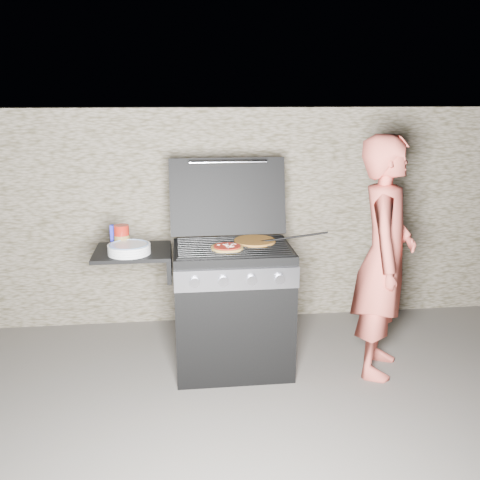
{
  "coord_description": "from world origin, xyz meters",
  "views": [
    {
      "loc": [
        -0.35,
        -3.46,
        1.91
      ],
      "look_at": [
        0.05,
        0.0,
        0.95
      ],
      "focal_mm": 40.0,
      "sensor_mm": 36.0,
      "label": 1
    }
  ],
  "objects": [
    {
      "name": "stone_wall",
      "position": [
        0.0,
        1.05,
        0.9
      ],
      "size": [
        8.0,
        0.35,
        1.8
      ],
      "primitive_type": "cube",
      "color": "gray",
      "rests_on": "ground"
    },
    {
      "name": "person",
      "position": [
        1.02,
        -0.13,
        0.83
      ],
      "size": [
        0.61,
        0.72,
        1.66
      ],
      "primitive_type": "imported",
      "rotation": [
        0.0,
        0.0,
        1.14
      ],
      "color": "#D7584A",
      "rests_on": "ground"
    },
    {
      "name": "pizza_plain",
      "position": [
        0.16,
        0.08,
        0.92
      ],
      "size": [
        0.36,
        0.36,
        0.02
      ],
      "primitive_type": "cylinder",
      "rotation": [
        0.0,
        0.0,
        0.32
      ],
      "color": "#B87D26",
      "rests_on": "gas_grill"
    },
    {
      "name": "plate_stack",
      "position": [
        -0.68,
        -0.08,
        0.93
      ],
      "size": [
        0.29,
        0.29,
        0.06
      ],
      "primitive_type": "cylinder",
      "rotation": [
        0.0,
        0.0,
        0.05
      ],
      "color": "silver",
      "rests_on": "gas_grill"
    },
    {
      "name": "gas_grill",
      "position": [
        -0.25,
        0.0,
        0.46
      ],
      "size": [
        1.34,
        0.79,
        0.91
      ],
      "primitive_type": null,
      "color": "black",
      "rests_on": "ground"
    },
    {
      "name": "ground",
      "position": [
        0.0,
        0.0,
        0.0
      ],
      "size": [
        50.0,
        50.0,
        0.0
      ],
      "primitive_type": "plane",
      "color": "#5E5853"
    },
    {
      "name": "pizza_topped",
      "position": [
        -0.04,
        -0.07,
        0.92
      ],
      "size": [
        0.27,
        0.27,
        0.02
      ],
      "primitive_type": null,
      "rotation": [
        0.0,
        0.0,
        0.33
      ],
      "color": "tan",
      "rests_on": "gas_grill"
    },
    {
      "name": "blue_carton",
      "position": [
        -0.78,
        0.11,
        0.98
      ],
      "size": [
        0.08,
        0.05,
        0.15
      ],
      "primitive_type": "cube",
      "rotation": [
        0.0,
        0.0,
        -0.23
      ],
      "color": "#2023B8",
      "rests_on": "gas_grill"
    },
    {
      "name": "tongs",
      "position": [
        0.4,
        0.0,
        0.96
      ],
      "size": [
        0.5,
        0.13,
        0.1
      ],
      "primitive_type": "cylinder",
      "rotation": [
        0.0,
        1.4,
        -0.23
      ],
      "color": "black",
      "rests_on": "gas_grill"
    },
    {
      "name": "sauce_jar",
      "position": [
        -0.74,
        0.07,
        0.98
      ],
      "size": [
        0.12,
        0.12,
        0.16
      ],
      "primitive_type": "cylinder",
      "rotation": [
        0.0,
        0.0,
        -0.27
      ],
      "color": "maroon",
      "rests_on": "gas_grill"
    }
  ]
}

